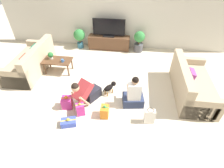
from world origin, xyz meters
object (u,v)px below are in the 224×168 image
Objects in this scene: sofa_left at (31,63)px; dog at (110,87)px; tv at (109,29)px; person_sitting at (134,95)px; sofa_right at (191,85)px; tv_console at (109,43)px; gift_bag_a at (150,116)px; coffee_table at (57,62)px; gift_box_a at (69,122)px; mug at (63,61)px; potted_plant_back_left at (79,36)px; gift_box_c at (67,102)px; person_kneeling at (86,92)px; gift_box_b at (105,111)px; tabletop_plant at (51,55)px; gift_box_d at (80,109)px; potted_plant_back_right at (139,40)px.

dog is at bearing 73.91° from sofa_left.
person_sitting is at bearing -70.37° from tv.
sofa_right is 1.22× the size of tv_console.
tv is at bearing -78.69° from person_sitting.
tv_console is 3.83× the size of gift_bag_a.
coffee_table is (-3.92, 0.56, 0.07)m from sofa_right.
sofa_left is 0.86m from coffee_table.
gift_box_a is at bearing 116.22° from sofa_right.
tv_console is 12.93× the size of mug.
mug is at bearing -91.39° from potted_plant_back_left.
tv is 3.74m from gift_bag_a.
gift_box_c is (-1.64, -0.30, -0.16)m from person_sitting.
person_kneeling reaches higher than potted_plant_back_left.
coffee_table is 0.98× the size of person_sitting.
person_sitting is at bearing -52.73° from potted_plant_back_left.
gift_box_c is (0.76, -1.47, -0.21)m from coffee_table.
dog is (0.39, -2.54, -0.03)m from tv_console.
dog is (0.39, -2.54, -0.58)m from tv.
gift_box_b is (0.37, -3.36, -0.65)m from tv.
sofa_left is 3.44m from person_sitting.
sofa_right is at bearing 45.36° from gift_bag_a.
person_sitting reaches higher than coffee_table.
sofa_left is 2.11× the size of person_sitting.
gift_bag_a is (-1.13, -1.14, -0.10)m from sofa_right.
sofa_right is at bearing 16.10° from gift_box_c.
sofa_left is at bearing -122.68° from potted_plant_back_left.
mug is at bearing 82.66° from sofa_right.
gift_box_a is 2.42m from tabletop_plant.
person_kneeling is at bearing 103.96° from sofa_right.
tv_console is 2.95m from person_kneeling.
coffee_table is at bearing 94.37° from sofa_left.
sofa_left is at bearing -175.63° from coffee_table.
gift_bag_a is (2.54, -3.36, -0.27)m from potted_plant_back_left.
tv reaches higher than mug.
gift_box_c is (0.51, -3.13, -0.31)m from potted_plant_back_left.
person_kneeling reaches higher than gift_box_d.
potted_plant_back_right is 3.17m from person_kneeling.
potted_plant_back_right reaches higher than gift_box_b.
gift_box_b reaches higher than gift_box_a.
person_kneeling is at bearing 75.06° from dog.
potted_plant_back_right reaches higher than coffee_table.
gift_box_b is at bearing 177.07° from gift_bag_a.
sofa_right reaches higher than mug.
tabletop_plant is (-1.97, 0.88, 0.33)m from dog.
person_kneeling is at bearing -114.13° from potted_plant_back_right.
gift_box_c is at bearing 2.18° from person_sitting.
sofa_left is at bearing 139.21° from gift_box_c.
person_kneeling reaches higher than gift_box_b.
tv_console is at bearing 112.55° from gift_bag_a.
potted_plant_back_left is 3.56m from person_sitting.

